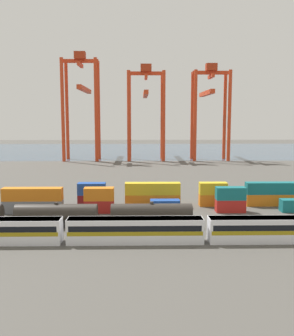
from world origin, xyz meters
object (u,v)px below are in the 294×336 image
object	(u,v)px
gantry_crane_west	(82,97)
gantry_crane_east	(210,102)
shipping_container_17	(273,200)
shipping_container_6	(230,206)
gantry_crane_central	(146,103)
shipping_container_13	(153,200)
shipping_container_15	(213,200)
passenger_train	(135,229)
freight_tank_row	(57,215)

from	to	relation	value
gantry_crane_west	gantry_crane_east	xyz separation A→B (m)	(58.06, -0.36, -2.43)
shipping_container_17	shipping_container_6	bearing A→B (deg)	-152.02
gantry_crane_central	shipping_container_13	bearing A→B (deg)	-90.12
shipping_container_15	gantry_crane_central	bearing A→B (deg)	97.83
shipping_container_15	shipping_container_17	xyz separation A→B (m)	(13.35, 0.00, 0.00)
passenger_train	shipping_container_15	world-z (taller)	passenger_train
shipping_container_17	gantry_crane_central	distance (m)	102.28
shipping_container_15	shipping_container_13	bearing A→B (deg)	180.00
shipping_container_13	gantry_crane_west	distance (m)	103.31
shipping_container_15	gantry_crane_east	world-z (taller)	gantry_crane_east
shipping_container_13	gantry_crane_central	world-z (taller)	gantry_crane_central
passenger_train	shipping_container_17	bearing A→B (deg)	39.78
shipping_container_15	shipping_container_17	size ratio (longest dim) A/B	0.50
shipping_container_15	freight_tank_row	bearing A→B (deg)	-152.51
freight_tank_row	shipping_container_6	size ratio (longest dim) A/B	8.01
passenger_train	shipping_container_15	xyz separation A→B (m)	(16.92, 25.20, -0.84)
gantry_crane_central	gantry_crane_west	bearing A→B (deg)	-179.50
shipping_container_6	shipping_container_13	world-z (taller)	same
shipping_container_6	shipping_container_17	world-z (taller)	same
passenger_train	gantry_crane_east	distance (m)	126.91
gantry_crane_central	gantry_crane_east	world-z (taller)	gantry_crane_east
shipping_container_17	gantry_crane_central	size ratio (longest dim) A/B	0.28
shipping_container_15	gantry_crane_east	bearing A→B (deg)	80.52
passenger_train	shipping_container_15	distance (m)	30.36
gantry_crane_west	gantry_crane_central	size ratio (longest dim) A/B	1.12
passenger_train	gantry_crane_east	bearing A→B (deg)	74.75
shipping_container_13	passenger_train	bearing A→B (deg)	-98.06
shipping_container_13	shipping_container_15	size ratio (longest dim) A/B	2.00
gantry_crane_east	shipping_container_17	bearing A→B (deg)	-91.52
shipping_container_15	shipping_container_17	bearing A→B (deg)	0.00
shipping_container_6	gantry_crane_central	world-z (taller)	gantry_crane_central
shipping_container_6	shipping_container_17	size ratio (longest dim) A/B	0.50
shipping_container_13	gantry_crane_central	size ratio (longest dim) A/B	0.28
freight_tank_row	shipping_container_17	world-z (taller)	freight_tank_row
freight_tank_row	gantry_crane_west	world-z (taller)	gantry_crane_west
passenger_train	shipping_container_6	xyz separation A→B (m)	(19.47, 19.46, -0.84)
shipping_container_6	shipping_container_15	world-z (taller)	same
gantry_crane_west	gantry_crane_central	distance (m)	29.14
shipping_container_6	gantry_crane_east	world-z (taller)	gantry_crane_east
shipping_container_13	gantry_crane_east	size ratio (longest dim) A/B	0.28
freight_tank_row	shipping_container_6	distance (m)	35.18
passenger_train	shipping_container_6	size ratio (longest dim) A/B	10.82
shipping_container_17	gantry_crane_east	distance (m)	98.26
shipping_container_6	gantry_crane_central	bearing A→B (deg)	98.80
shipping_container_6	gantry_crane_east	size ratio (longest dim) A/B	0.14
shipping_container_17	gantry_crane_east	xyz separation A→B (m)	(2.53, 95.06, 24.72)
shipping_container_13	shipping_container_17	world-z (taller)	same
shipping_container_13	gantry_crane_central	xyz separation A→B (m)	(0.19, 95.67, 24.64)
shipping_container_17	shipping_container_15	bearing A→B (deg)	180.00
freight_tank_row	shipping_container_17	bearing A→B (deg)	20.00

